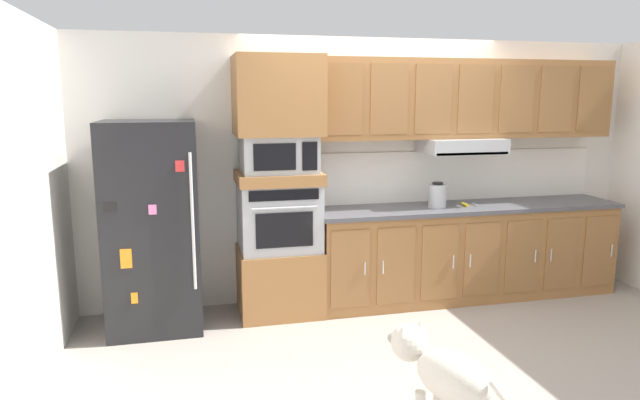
# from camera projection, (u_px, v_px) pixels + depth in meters

# --- Properties ---
(ground_plane) EXTENTS (9.60, 9.60, 0.00)m
(ground_plane) POSITION_uv_depth(u_px,v_px,m) (408.00, 334.00, 4.68)
(ground_plane) COLOR #9E9389
(back_kitchen_wall) EXTENTS (6.20, 0.12, 2.50)m
(back_kitchen_wall) POSITION_uv_depth(u_px,v_px,m) (369.00, 169.00, 5.52)
(back_kitchen_wall) COLOR silver
(back_kitchen_wall) RESTS_ON ground
(side_panel_left) EXTENTS (0.12, 7.10, 2.50)m
(side_panel_left) POSITION_uv_depth(u_px,v_px,m) (28.00, 201.00, 3.82)
(side_panel_left) COLOR silver
(side_panel_left) RESTS_ON ground
(refrigerator) EXTENTS (0.76, 0.73, 1.76)m
(refrigerator) POSITION_uv_depth(u_px,v_px,m) (152.00, 226.00, 4.71)
(refrigerator) COLOR black
(refrigerator) RESTS_ON ground
(oven_base_cabinet) EXTENTS (0.74, 0.62, 0.60)m
(oven_base_cabinet) POSITION_uv_depth(u_px,v_px,m) (280.00, 280.00, 5.13)
(oven_base_cabinet) COLOR #996638
(oven_base_cabinet) RESTS_ON ground
(built_in_oven) EXTENTS (0.70, 0.62, 0.60)m
(built_in_oven) POSITION_uv_depth(u_px,v_px,m) (279.00, 216.00, 5.01)
(built_in_oven) COLOR #A8AAAF
(built_in_oven) RESTS_ON oven_base_cabinet
(appliance_mid_shelf) EXTENTS (0.74, 0.62, 0.10)m
(appliance_mid_shelf) POSITION_uv_depth(u_px,v_px,m) (278.00, 177.00, 4.95)
(appliance_mid_shelf) COLOR #996638
(appliance_mid_shelf) RESTS_ON built_in_oven
(microwave) EXTENTS (0.64, 0.54, 0.32)m
(microwave) POSITION_uv_depth(u_px,v_px,m) (278.00, 154.00, 4.91)
(microwave) COLOR #A8AAAF
(microwave) RESTS_ON appliance_mid_shelf
(appliance_upper_cabinet) EXTENTS (0.74, 0.62, 0.68)m
(appliance_upper_cabinet) POSITION_uv_depth(u_px,v_px,m) (277.00, 96.00, 4.83)
(appliance_upper_cabinet) COLOR #996638
(appliance_upper_cabinet) RESTS_ON microwave
(lower_cabinet_run) EXTENTS (2.98, 0.63, 0.88)m
(lower_cabinet_run) POSITION_uv_depth(u_px,v_px,m) (466.00, 253.00, 5.52)
(lower_cabinet_run) COLOR #996638
(lower_cabinet_run) RESTS_ON ground
(countertop_slab) EXTENTS (3.02, 0.64, 0.04)m
(countertop_slab) POSITION_uv_depth(u_px,v_px,m) (468.00, 207.00, 5.44)
(countertop_slab) COLOR #4C4C51
(countertop_slab) RESTS_ON lower_cabinet_run
(backsplash_panel) EXTENTS (3.02, 0.02, 0.50)m
(backsplash_panel) POSITION_uv_depth(u_px,v_px,m) (456.00, 175.00, 5.67)
(backsplash_panel) COLOR white
(backsplash_panel) RESTS_ON countertop_slab
(upper_cabinet_with_hood) EXTENTS (2.98, 0.48, 0.88)m
(upper_cabinet_with_hood) POSITION_uv_depth(u_px,v_px,m) (467.00, 102.00, 5.37)
(upper_cabinet_with_hood) COLOR #996638
(upper_cabinet_with_hood) RESTS_ON backsplash_panel
(screwdriver) EXTENTS (0.13, 0.12, 0.03)m
(screwdriver) POSITION_uv_depth(u_px,v_px,m) (466.00, 205.00, 5.37)
(screwdriver) COLOR yellow
(screwdriver) RESTS_ON countertop_slab
(electric_kettle) EXTENTS (0.17, 0.17, 0.24)m
(electric_kettle) POSITION_uv_depth(u_px,v_px,m) (437.00, 196.00, 5.29)
(electric_kettle) COLOR #A8AAAF
(electric_kettle) RESTS_ON countertop_slab
(dog) EXTENTS (0.47, 0.86, 0.63)m
(dog) POSITION_uv_depth(u_px,v_px,m) (443.00, 372.00, 3.18)
(dog) COLOR beige
(dog) RESTS_ON ground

